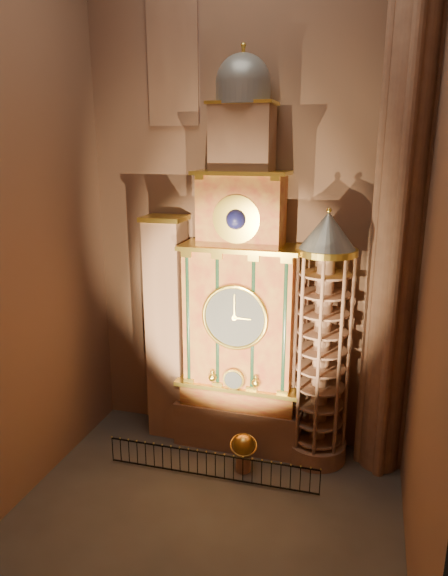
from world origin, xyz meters
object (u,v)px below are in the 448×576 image
(stair_turret, at_px, (322,344))
(iron_railing, at_px, (211,465))
(portrait_tower, at_px, (168,328))
(celestial_globe, at_px, (243,449))
(astronomical_clock, at_px, (241,302))

(stair_turret, bearing_deg, iron_railing, -145.37)
(portrait_tower, bearing_deg, stair_turret, -2.33)
(iron_railing, bearing_deg, celestial_globe, 38.70)
(astronomical_clock, height_order, iron_railing, astronomical_clock)
(celestial_globe, bearing_deg, portrait_tower, 152.94)
(astronomical_clock, relative_size, portrait_tower, 1.64)
(portrait_tower, height_order, iron_railing, portrait_tower)
(astronomical_clock, bearing_deg, iron_railing, -98.29)
(astronomical_clock, xyz_separation_m, iron_railing, (-0.43, -2.98, -6.07))
(astronomical_clock, distance_m, iron_railing, 6.78)
(portrait_tower, height_order, celestial_globe, portrait_tower)
(iron_railing, bearing_deg, stair_turret, 34.63)
(stair_turret, height_order, iron_railing, stair_turret)
(celestial_globe, distance_m, iron_railing, 1.50)
(stair_turret, xyz_separation_m, iron_railing, (-3.93, -2.72, -4.66))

